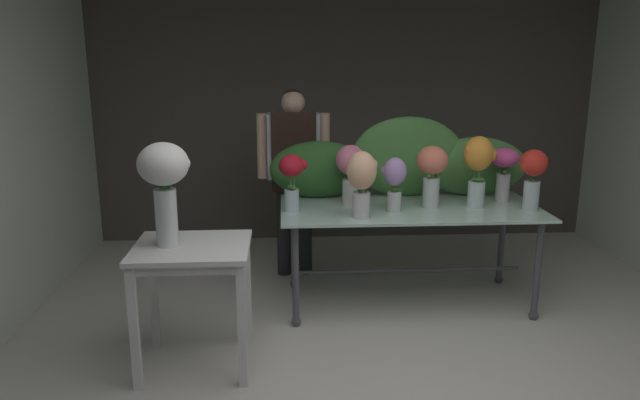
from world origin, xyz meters
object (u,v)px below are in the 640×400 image
(vase_lilac_hydrangea, at_px, (395,180))
(vase_peach_snapdragons, at_px, (362,179))
(vase_coral_peonies, at_px, (432,170))
(vase_fuchsia_tulips, at_px, (504,168))
(side_table_white, at_px, (193,262))
(vase_scarlet_carnations, at_px, (533,174))
(vase_rosy_roses, at_px, (351,169))
(display_table_glass, at_px, (409,221))
(vase_sunset_ranunculus, at_px, (478,164))
(vase_crimson_dahlias, at_px, (292,177))
(florist, at_px, (294,162))
(vase_white_roses_tall, at_px, (164,180))

(vase_lilac_hydrangea, relative_size, vase_peach_snapdragons, 0.84)
(vase_coral_peonies, relative_size, vase_fuchsia_tulips, 1.10)
(side_table_white, height_order, vase_scarlet_carnations, vase_scarlet_carnations)
(side_table_white, height_order, vase_peach_snapdragons, vase_peach_snapdragons)
(vase_rosy_roses, xyz_separation_m, vase_peach_snapdragons, (0.03, -0.38, 0.00))
(side_table_white, bearing_deg, vase_scarlet_carnations, 16.81)
(display_table_glass, xyz_separation_m, vase_lilac_hydrangea, (-0.15, -0.14, 0.35))
(vase_fuchsia_tulips, bearing_deg, vase_sunset_ranunculus, -148.90)
(vase_crimson_dahlias, bearing_deg, vase_lilac_hydrangea, -3.64)
(display_table_glass, xyz_separation_m, vase_crimson_dahlias, (-0.89, -0.09, 0.37))
(vase_lilac_hydrangea, bearing_deg, vase_coral_peonies, 19.88)
(vase_crimson_dahlias, height_order, vase_rosy_roses, vase_rosy_roses)
(florist, xyz_separation_m, vase_sunset_ranunculus, (1.37, -0.73, 0.10))
(vase_lilac_hydrangea, bearing_deg, display_table_glass, 42.56)
(vase_fuchsia_tulips, distance_m, vase_white_roses_tall, 2.61)
(vase_lilac_hydrangea, distance_m, vase_fuchsia_tulips, 0.94)
(vase_scarlet_carnations, height_order, vase_crimson_dahlias, vase_scarlet_carnations)
(florist, bearing_deg, vase_lilac_hydrangea, -49.09)
(vase_sunset_ranunculus, relative_size, vase_crimson_dahlias, 1.27)
(vase_lilac_hydrangea, xyz_separation_m, vase_white_roses_tall, (-1.50, -0.74, 0.18))
(florist, relative_size, vase_white_roses_tall, 2.60)
(florist, distance_m, vase_sunset_ranunculus, 1.55)
(display_table_glass, distance_m, vase_scarlet_carnations, 0.97)
(vase_scarlet_carnations, relative_size, vase_fuchsia_tulips, 1.07)
(vase_crimson_dahlias, distance_m, vase_rosy_roses, 0.48)
(vase_fuchsia_tulips, relative_size, vase_white_roses_tall, 0.68)
(vase_lilac_hydrangea, relative_size, vase_white_roses_tall, 0.64)
(vase_peach_snapdragons, bearing_deg, vase_rosy_roses, 95.22)
(vase_sunset_ranunculus, xyz_separation_m, vase_rosy_roses, (-0.94, 0.13, -0.05))
(florist, height_order, vase_coral_peonies, florist)
(vase_coral_peonies, bearing_deg, vase_scarlet_carnations, -10.11)
(vase_crimson_dahlias, height_order, vase_fuchsia_tulips, vase_crimson_dahlias)
(vase_coral_peonies, distance_m, vase_crimson_dahlias, 1.05)
(vase_fuchsia_tulips, bearing_deg, vase_peach_snapdragons, -160.70)
(vase_lilac_hydrangea, relative_size, vase_rosy_roses, 0.87)
(side_table_white, xyz_separation_m, vase_rosy_roses, (1.07, 0.97, 0.38))
(florist, height_order, vase_crimson_dahlias, florist)
(florist, bearing_deg, vase_fuchsia_tulips, -19.60)
(vase_coral_peonies, distance_m, vase_rosy_roses, 0.61)
(side_table_white, bearing_deg, vase_peach_snapdragons, 27.85)
(vase_lilac_hydrangea, relative_size, vase_crimson_dahlias, 0.95)
(florist, bearing_deg, display_table_glass, -38.72)
(vase_fuchsia_tulips, bearing_deg, side_table_white, -156.41)
(display_table_glass, height_order, vase_peach_snapdragons, vase_peach_snapdragons)
(vase_crimson_dahlias, height_order, vase_peach_snapdragons, vase_peach_snapdragons)
(florist, bearing_deg, vase_rosy_roses, -55.08)
(vase_sunset_ranunculus, relative_size, vase_scarlet_carnations, 1.19)
(florist, distance_m, vase_coral_peonies, 1.25)
(display_table_glass, xyz_separation_m, vase_scarlet_carnations, (0.87, -0.15, 0.39))
(vase_sunset_ranunculus, bearing_deg, vase_peach_snapdragons, -164.43)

